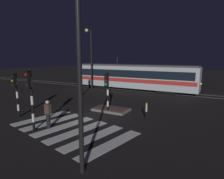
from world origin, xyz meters
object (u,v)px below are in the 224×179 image
(traffic_light_median_centre, at_px, (107,86))
(street_lamp_trackside_left, at_px, (90,52))
(traffic_light_corner_near_left, at_px, (15,88))
(bollard_island_edge, at_px, (146,111))
(traffic_light_kerb_mid_left, at_px, (30,91))
(pedestrian_waiting_at_kerb, at_px, (48,114))
(street_lamp_near_kerb, at_px, (74,45))
(tram, at_px, (133,76))
(traffic_light_corner_far_left, at_px, (81,76))

(traffic_light_median_centre, distance_m, street_lamp_trackside_left, 11.49)
(traffic_light_median_centre, bearing_deg, street_lamp_trackside_left, 131.88)
(traffic_light_corner_near_left, height_order, bollard_island_edge, traffic_light_corner_near_left)
(traffic_light_kerb_mid_left, xyz_separation_m, pedestrian_waiting_at_kerb, (0.49, 0.74, -1.47))
(street_lamp_near_kerb, relative_size, tram, 0.45)
(traffic_light_median_centre, distance_m, traffic_light_kerb_mid_left, 5.66)
(traffic_light_kerb_mid_left, distance_m, street_lamp_trackside_left, 14.98)
(bollard_island_edge, bearing_deg, traffic_light_median_centre, -179.71)
(traffic_light_kerb_mid_left, bearing_deg, traffic_light_corner_near_left, 158.56)
(traffic_light_corner_far_left, xyz_separation_m, street_lamp_trackside_left, (-1.61, 4.03, 2.63))
(street_lamp_trackside_left, xyz_separation_m, tram, (5.09, 2.28, -3.05))
(traffic_light_kerb_mid_left, relative_size, tram, 0.22)
(traffic_light_kerb_mid_left, distance_m, bollard_island_edge, 7.50)
(traffic_light_corner_far_left, bearing_deg, traffic_light_kerb_mid_left, -67.24)
(bollard_island_edge, bearing_deg, tram, 117.38)
(traffic_light_median_centre, relative_size, street_lamp_near_kerb, 0.43)
(street_lamp_trackside_left, bearing_deg, street_lamp_near_kerb, -55.95)
(tram, height_order, bollard_island_edge, tram)
(traffic_light_corner_near_left, xyz_separation_m, street_lamp_near_kerb, (8.05, -3.27, 2.47))
(traffic_light_median_centre, bearing_deg, street_lamp_near_kerb, -66.78)
(street_lamp_near_kerb, distance_m, tram, 19.05)
(tram, height_order, pedestrian_waiting_at_kerb, tram)
(pedestrian_waiting_at_kerb, bearing_deg, traffic_light_corner_far_left, 116.99)
(street_lamp_near_kerb, bearing_deg, traffic_light_median_centre, 113.22)
(traffic_light_median_centre, bearing_deg, bollard_island_edge, 0.29)
(street_lamp_trackside_left, height_order, pedestrian_waiting_at_kerb, street_lamp_trackside_left)
(traffic_light_corner_far_left, height_order, pedestrian_waiting_at_kerb, traffic_light_corner_far_left)
(traffic_light_corner_near_left, relative_size, street_lamp_trackside_left, 0.42)
(street_lamp_trackside_left, bearing_deg, traffic_light_kerb_mid_left, -67.53)
(tram, bearing_deg, bollard_island_edge, -62.62)
(street_lamp_near_kerb, height_order, bollard_island_edge, street_lamp_near_kerb)
(street_lamp_trackside_left, relative_size, tram, 0.48)
(street_lamp_near_kerb, height_order, pedestrian_waiting_at_kerb, street_lamp_near_kerb)
(street_lamp_near_kerb, distance_m, pedestrian_waiting_at_kerb, 6.46)
(pedestrian_waiting_at_kerb, bearing_deg, bollard_island_edge, 46.36)
(street_lamp_trackside_left, bearing_deg, traffic_light_corner_far_left, -68.22)
(traffic_light_median_centre, xyz_separation_m, pedestrian_waiting_at_kerb, (-1.30, -4.62, -1.15))
(traffic_light_corner_near_left, distance_m, tram, 14.95)
(tram, bearing_deg, street_lamp_trackside_left, -155.87)
(bollard_island_edge, bearing_deg, traffic_light_corner_near_left, -152.41)
(traffic_light_corner_near_left, bearing_deg, pedestrian_waiting_at_kerb, -7.48)
(traffic_light_corner_near_left, bearing_deg, street_lamp_trackside_left, 101.72)
(bollard_island_edge, bearing_deg, traffic_light_corner_far_left, 154.56)
(tram, bearing_deg, traffic_light_corner_far_left, -118.85)
(street_lamp_trackside_left, distance_m, street_lamp_near_kerb, 18.99)
(traffic_light_median_centre, height_order, traffic_light_corner_far_left, traffic_light_corner_far_left)
(street_lamp_near_kerb, bearing_deg, traffic_light_corner_far_left, 127.63)
(traffic_light_kerb_mid_left, bearing_deg, street_lamp_trackside_left, 112.47)
(traffic_light_median_centre, xyz_separation_m, bollard_island_edge, (3.12, 0.02, -1.47))
(tram, bearing_deg, pedestrian_waiting_at_kerb, -86.04)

